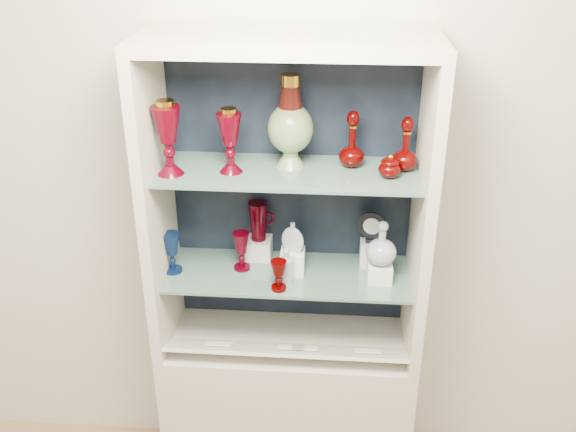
# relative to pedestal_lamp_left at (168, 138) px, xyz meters

# --- Properties ---
(wall_back) EXTENTS (3.50, 0.02, 2.80)m
(wall_back) POSITION_rel_pedestal_lamp_left_xyz_m (0.41, 0.26, -0.20)
(wall_back) COLOR silver
(wall_back) RESTS_ON ground
(cabinet_base) EXTENTS (1.00, 0.40, 0.75)m
(cabinet_base) POSITION_rel_pedestal_lamp_left_xyz_m (0.41, 0.04, -1.23)
(cabinet_base) COLOR beige
(cabinet_base) RESTS_ON ground
(cabinet_back_panel) EXTENTS (0.98, 0.02, 1.15)m
(cabinet_back_panel) POSITION_rel_pedestal_lamp_left_xyz_m (0.41, 0.23, -0.28)
(cabinet_back_panel) COLOR black
(cabinet_back_panel) RESTS_ON cabinet_base
(cabinet_side_left) EXTENTS (0.04, 0.40, 1.15)m
(cabinet_side_left) POSITION_rel_pedestal_lamp_left_xyz_m (-0.07, 0.04, -0.28)
(cabinet_side_left) COLOR beige
(cabinet_side_left) RESTS_ON cabinet_base
(cabinet_side_right) EXTENTS (0.04, 0.40, 1.15)m
(cabinet_side_right) POSITION_rel_pedestal_lamp_left_xyz_m (0.89, 0.04, -0.28)
(cabinet_side_right) COLOR beige
(cabinet_side_right) RESTS_ON cabinet_base
(cabinet_top_cap) EXTENTS (1.00, 0.40, 0.04)m
(cabinet_top_cap) POSITION_rel_pedestal_lamp_left_xyz_m (0.41, 0.04, 0.32)
(cabinet_top_cap) COLOR beige
(cabinet_top_cap) RESTS_ON cabinet_side_left
(shelf_lower) EXTENTS (0.92, 0.34, 0.01)m
(shelf_lower) POSITION_rel_pedestal_lamp_left_xyz_m (0.41, 0.06, -0.56)
(shelf_lower) COLOR slate
(shelf_lower) RESTS_ON cabinet_side_left
(shelf_upper) EXTENTS (0.92, 0.34, 0.01)m
(shelf_upper) POSITION_rel_pedestal_lamp_left_xyz_m (0.41, 0.06, -0.14)
(shelf_upper) COLOR slate
(shelf_upper) RESTS_ON cabinet_side_left
(label_ledge) EXTENTS (0.92, 0.17, 0.09)m
(label_ledge) POSITION_rel_pedestal_lamp_left_xyz_m (0.41, -0.07, -0.82)
(label_ledge) COLOR beige
(label_ledge) RESTS_ON cabinet_base
(label_card_0) EXTENTS (0.10, 0.06, 0.03)m
(label_card_0) POSITION_rel_pedestal_lamp_left_xyz_m (0.72, -0.07, -0.81)
(label_card_0) COLOR white
(label_card_0) RESTS_ON label_ledge
(label_card_1) EXTENTS (0.10, 0.06, 0.03)m
(label_card_1) POSITION_rel_pedestal_lamp_left_xyz_m (0.15, -0.07, -0.81)
(label_card_1) COLOR white
(label_card_1) RESTS_ON label_ledge
(label_card_2) EXTENTS (0.10, 0.06, 0.03)m
(label_card_2) POSITION_rel_pedestal_lamp_left_xyz_m (0.48, -0.07, -0.81)
(label_card_2) COLOR white
(label_card_2) RESTS_ON label_ledge
(label_card_3) EXTENTS (0.10, 0.06, 0.03)m
(label_card_3) POSITION_rel_pedestal_lamp_left_xyz_m (0.43, -0.07, -0.81)
(label_card_3) COLOR white
(label_card_3) RESTS_ON label_ledge
(pedestal_lamp_left) EXTENTS (0.12, 0.12, 0.26)m
(pedestal_lamp_left) POSITION_rel_pedestal_lamp_left_xyz_m (0.00, 0.00, 0.00)
(pedestal_lamp_left) COLOR #4F000D
(pedestal_lamp_left) RESTS_ON shelf_upper
(pedestal_lamp_right) EXTENTS (0.09, 0.09, 0.23)m
(pedestal_lamp_right) POSITION_rel_pedestal_lamp_left_xyz_m (0.21, 0.03, -0.02)
(pedestal_lamp_right) COLOR #4F000D
(pedestal_lamp_right) RESTS_ON shelf_upper
(enamel_urn) EXTENTS (0.19, 0.19, 0.33)m
(enamel_urn) POSITION_rel_pedestal_lamp_left_xyz_m (0.41, 0.10, 0.03)
(enamel_urn) COLOR #0E4A1B
(enamel_urn) RESTS_ON shelf_upper
(ruby_decanter_a) EXTENTS (0.11, 0.11, 0.23)m
(ruby_decanter_a) POSITION_rel_pedestal_lamp_left_xyz_m (0.63, 0.11, -0.02)
(ruby_decanter_a) COLOR #450100
(ruby_decanter_a) RESTS_ON shelf_upper
(ruby_decanter_b) EXTENTS (0.11, 0.11, 0.21)m
(ruby_decanter_b) POSITION_rel_pedestal_lamp_left_xyz_m (0.81, 0.09, -0.03)
(ruby_decanter_b) COLOR #450100
(ruby_decanter_b) RESTS_ON shelf_upper
(lidded_bowl) EXTENTS (0.09, 0.09, 0.09)m
(lidded_bowl) POSITION_rel_pedestal_lamp_left_xyz_m (0.76, 0.02, -0.09)
(lidded_bowl) COLOR #450100
(lidded_bowl) RESTS_ON shelf_upper
(cobalt_goblet) EXTENTS (0.08, 0.08, 0.16)m
(cobalt_goblet) POSITION_rel_pedestal_lamp_left_xyz_m (-0.03, 0.03, -0.47)
(cobalt_goblet) COLOR #08183D
(cobalt_goblet) RESTS_ON shelf_lower
(ruby_goblet_tall) EXTENTS (0.07, 0.07, 0.16)m
(ruby_goblet_tall) POSITION_rel_pedestal_lamp_left_xyz_m (0.23, 0.07, -0.47)
(ruby_goblet_tall) COLOR #4F000D
(ruby_goblet_tall) RESTS_ON shelf_lower
(ruby_goblet_small) EXTENTS (0.08, 0.08, 0.12)m
(ruby_goblet_small) POSITION_rel_pedestal_lamp_left_xyz_m (0.38, -0.06, -0.49)
(ruby_goblet_small) COLOR #450100
(ruby_goblet_small) RESTS_ON shelf_lower
(riser_ruby_pitcher) EXTENTS (0.10, 0.10, 0.08)m
(riser_ruby_pitcher) POSITION_rel_pedestal_lamp_left_xyz_m (0.28, 0.17, -0.51)
(riser_ruby_pitcher) COLOR silver
(riser_ruby_pitcher) RESTS_ON shelf_lower
(ruby_pitcher) EXTENTS (0.13, 0.11, 0.16)m
(ruby_pitcher) POSITION_rel_pedestal_lamp_left_xyz_m (0.28, 0.17, -0.39)
(ruby_pitcher) COLOR #4F000D
(ruby_pitcher) RESTS_ON riser_ruby_pitcher
(clear_square_bottle) EXTENTS (0.06, 0.06, 0.14)m
(clear_square_bottle) POSITION_rel_pedestal_lamp_left_xyz_m (0.40, -0.01, -0.48)
(clear_square_bottle) COLOR #8EA2A7
(clear_square_bottle) RESTS_ON shelf_lower
(riser_flat_flask) EXTENTS (0.09, 0.09, 0.09)m
(riser_flat_flask) POSITION_rel_pedestal_lamp_left_xyz_m (0.42, 0.07, -0.51)
(riser_flat_flask) COLOR silver
(riser_flat_flask) RESTS_ON shelf_lower
(flat_flask) EXTENTS (0.09, 0.06, 0.12)m
(flat_flask) POSITION_rel_pedestal_lamp_left_xyz_m (0.42, 0.07, -0.40)
(flat_flask) COLOR #A1AAB6
(flat_flask) RESTS_ON riser_flat_flask
(riser_clear_round_decanter) EXTENTS (0.09, 0.09, 0.07)m
(riser_clear_round_decanter) POSITION_rel_pedestal_lamp_left_xyz_m (0.75, 0.03, -0.52)
(riser_clear_round_decanter) COLOR silver
(riser_clear_round_decanter) RESTS_ON shelf_lower
(clear_round_decanter) EXTENTS (0.14, 0.14, 0.17)m
(clear_round_decanter) POSITION_rel_pedestal_lamp_left_xyz_m (0.75, 0.03, -0.40)
(clear_round_decanter) COLOR #8EA2A7
(clear_round_decanter) RESTS_ON riser_clear_round_decanter
(riser_cameo_medallion) EXTENTS (0.08, 0.08, 0.10)m
(riser_cameo_medallion) POSITION_rel_pedestal_lamp_left_xyz_m (0.72, 0.14, -0.50)
(riser_cameo_medallion) COLOR silver
(riser_cameo_medallion) RESTS_ON shelf_lower
(cameo_medallion) EXTENTS (0.12, 0.06, 0.13)m
(cameo_medallion) POSITION_rel_pedestal_lamp_left_xyz_m (0.72, 0.14, -0.39)
(cameo_medallion) COLOR black
(cameo_medallion) RESTS_ON riser_cameo_medallion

